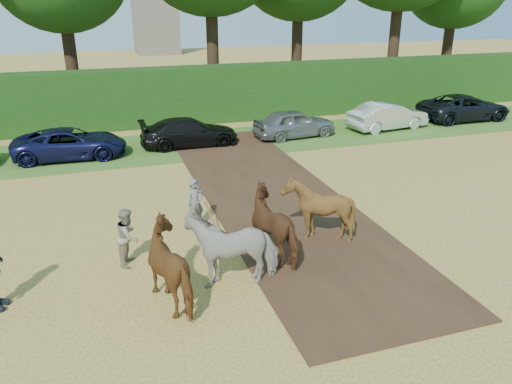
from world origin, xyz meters
name	(u,v)px	position (x,y,z in m)	size (l,w,h in m)	color
ground	(313,315)	(0.00, 0.00, 0.00)	(120.00, 120.00, 0.00)	gold
earth_strip	(270,194)	(1.50, 7.00, 0.03)	(4.50, 17.00, 0.05)	#472D1C
grass_verge	(190,145)	(0.00, 14.00, 0.01)	(50.00, 5.00, 0.03)	#38601E
hedgerow	(172,96)	(0.00, 18.50, 1.50)	(46.00, 1.60, 3.00)	#14380F
spectator_near	(128,236)	(-3.59, 3.59, 0.77)	(0.75, 0.58, 1.53)	tan
plough_team	(254,233)	(-0.55, 2.48, 0.91)	(6.12, 5.19, 1.84)	brown
parked_cars	(221,129)	(1.50, 13.93, 0.69)	(35.96, 3.04, 1.49)	#B6B8BD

